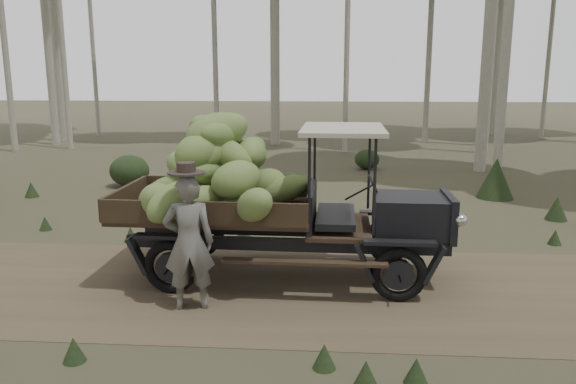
{
  "coord_description": "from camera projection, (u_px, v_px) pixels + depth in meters",
  "views": [
    {
      "loc": [
        1.43,
        -8.22,
        3.28
      ],
      "look_at": [
        0.81,
        0.53,
        1.43
      ],
      "focal_mm": 35.0,
      "sensor_mm": 36.0,
      "label": 1
    }
  ],
  "objects": [
    {
      "name": "dirt_track",
      "position": [
        234.0,
        287.0,
        8.8
      ],
      "size": [
        70.0,
        4.0,
        0.01
      ],
      "primitive_type": "cube",
      "color": "brown",
      "rests_on": "ground"
    },
    {
      "name": "banana_truck",
      "position": [
        251.0,
        183.0,
        8.92
      ],
      "size": [
        5.47,
        2.62,
        2.79
      ],
      "rotation": [
        0.0,
        0.0,
        -0.02
      ],
      "color": "black",
      "rests_on": "ground"
    },
    {
      "name": "farmer",
      "position": [
        189.0,
        241.0,
        7.82
      ],
      "size": [
        0.79,
        0.61,
        2.1
      ],
      "rotation": [
        0.0,
        0.0,
        3.35
      ],
      "color": "#5F5C56",
      "rests_on": "ground"
    },
    {
      "name": "ground",
      "position": [
        234.0,
        287.0,
        8.8
      ],
      "size": [
        120.0,
        120.0,
        0.0
      ],
      "primitive_type": "plane",
      "color": "#473D2B",
      "rests_on": "ground"
    },
    {
      "name": "undergrowth",
      "position": [
        272.0,
        292.0,
        7.22
      ],
      "size": [
        23.9,
        24.16,
        1.33
      ],
      "color": "#233319",
      "rests_on": "ground"
    }
  ]
}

